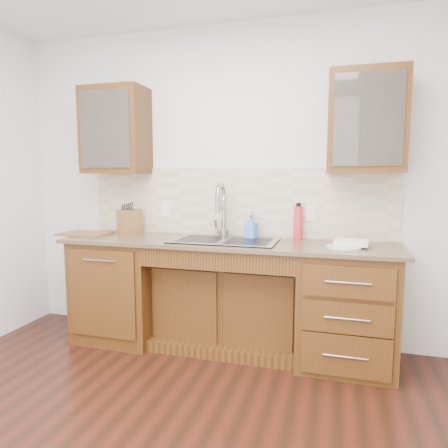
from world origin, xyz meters
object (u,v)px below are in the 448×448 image
(water_bottle, at_px, (298,223))
(plate, at_px, (344,247))
(soap_bottle, at_px, (251,227))
(knife_block, at_px, (130,222))
(cutting_board, at_px, (85,234))

(water_bottle, distance_m, plate, 0.49)
(soap_bottle, xyz_separation_m, knife_block, (-1.12, -0.02, 0.01))
(cutting_board, bearing_deg, soap_bottle, 7.40)
(soap_bottle, xyz_separation_m, cutting_board, (-1.46, -0.19, -0.09))
(water_bottle, bearing_deg, knife_block, -176.71)
(plate, bearing_deg, cutting_board, 178.63)
(soap_bottle, bearing_deg, water_bottle, 25.97)
(plate, height_order, cutting_board, cutting_board)
(soap_bottle, bearing_deg, plate, -2.20)
(soap_bottle, height_order, cutting_board, soap_bottle)
(soap_bottle, xyz_separation_m, water_bottle, (0.38, 0.07, 0.04))
(soap_bottle, relative_size, plate, 0.80)
(knife_block, bearing_deg, plate, 12.13)
(water_bottle, relative_size, plate, 1.11)
(knife_block, bearing_deg, water_bottle, 22.29)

